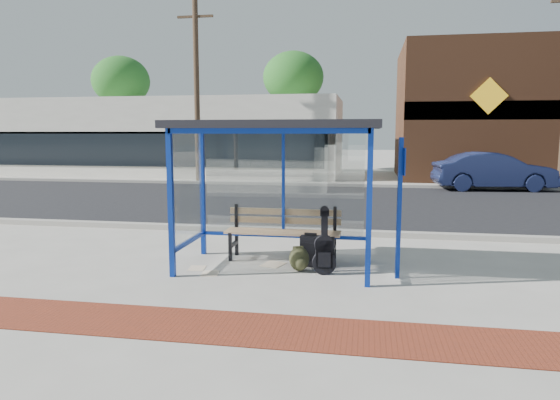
% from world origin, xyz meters
% --- Properties ---
extents(ground, '(120.00, 120.00, 0.00)m').
position_xyz_m(ground, '(0.00, 0.00, 0.00)').
color(ground, '#B2ADA0').
rests_on(ground, ground).
extents(brick_paver_strip, '(60.00, 1.00, 0.01)m').
position_xyz_m(brick_paver_strip, '(0.00, -2.60, 0.01)').
color(brick_paver_strip, maroon).
rests_on(brick_paver_strip, ground).
extents(curb_near, '(60.00, 0.25, 0.12)m').
position_xyz_m(curb_near, '(0.00, 2.90, 0.06)').
color(curb_near, gray).
rests_on(curb_near, ground).
extents(street_asphalt, '(60.00, 10.00, 0.00)m').
position_xyz_m(street_asphalt, '(0.00, 8.00, 0.00)').
color(street_asphalt, black).
rests_on(street_asphalt, ground).
extents(curb_far, '(60.00, 0.25, 0.12)m').
position_xyz_m(curb_far, '(0.00, 13.10, 0.06)').
color(curb_far, gray).
rests_on(curb_far, ground).
extents(far_sidewalk, '(60.00, 4.00, 0.01)m').
position_xyz_m(far_sidewalk, '(0.00, 15.00, 0.00)').
color(far_sidewalk, '#B2ADA0').
rests_on(far_sidewalk, ground).
extents(bus_shelter, '(3.30, 1.80, 2.42)m').
position_xyz_m(bus_shelter, '(0.00, 0.07, 2.07)').
color(bus_shelter, navy).
rests_on(bus_shelter, ground).
extents(storefront_white, '(18.00, 6.04, 4.00)m').
position_xyz_m(storefront_white, '(-9.00, 17.99, 2.00)').
color(storefront_white, silver).
rests_on(storefront_white, ground).
extents(storefront_brown, '(10.00, 7.08, 6.40)m').
position_xyz_m(storefront_brown, '(8.00, 18.49, 3.20)').
color(storefront_brown, '#59331E').
rests_on(storefront_brown, ground).
extents(tree_left, '(3.60, 3.60, 7.03)m').
position_xyz_m(tree_left, '(-14.00, 22.00, 5.45)').
color(tree_left, '#4C3826').
rests_on(tree_left, ground).
extents(tree_mid, '(3.60, 3.60, 7.03)m').
position_xyz_m(tree_mid, '(-3.00, 22.00, 5.45)').
color(tree_mid, '#4C3826').
rests_on(tree_mid, ground).
extents(utility_pole_west, '(1.60, 0.24, 8.00)m').
position_xyz_m(utility_pole_west, '(-6.00, 13.40, 4.11)').
color(utility_pole_west, '#4C3826').
rests_on(utility_pole_west, ground).
extents(bench, '(2.02, 0.50, 0.95)m').
position_xyz_m(bench, '(0.02, 0.62, 0.54)').
color(bench, black).
rests_on(bench, ground).
extents(guitar_bag, '(0.39, 0.17, 1.03)m').
position_xyz_m(guitar_bag, '(0.82, -0.22, 0.38)').
color(guitar_bag, black).
rests_on(guitar_bag, ground).
extents(suitcase, '(0.35, 0.25, 0.57)m').
position_xyz_m(suitcase, '(0.55, 0.24, 0.26)').
color(suitcase, black).
rests_on(suitcase, ground).
extents(backpack, '(0.40, 0.38, 0.40)m').
position_xyz_m(backpack, '(0.41, -0.09, 0.19)').
color(backpack, '#31321C').
rests_on(backpack, ground).
extents(sign_post, '(0.10, 0.27, 2.17)m').
position_xyz_m(sign_post, '(1.96, -0.24, 1.22)').
color(sign_post, navy).
rests_on(sign_post, ground).
extents(newspaper_a, '(0.31, 0.37, 0.01)m').
position_xyz_m(newspaper_a, '(-1.29, -0.23, 0.00)').
color(newspaper_a, white).
rests_on(newspaper_a, ground).
extents(newspaper_b, '(0.32, 0.38, 0.01)m').
position_xyz_m(newspaper_b, '(-0.97, -0.50, 0.00)').
color(newspaper_b, white).
rests_on(newspaper_b, ground).
extents(newspaper_c, '(0.44, 0.50, 0.01)m').
position_xyz_m(newspaper_c, '(-0.09, 0.23, 0.00)').
color(newspaper_c, white).
rests_on(newspaper_c, ground).
extents(parked_car, '(4.64, 1.99, 1.49)m').
position_xyz_m(parked_car, '(6.34, 12.77, 0.74)').
color(parked_car, '#1A224A').
rests_on(parked_car, ground).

